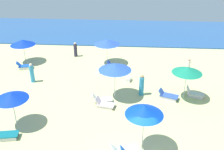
{
  "coord_description": "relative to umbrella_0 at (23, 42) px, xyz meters",
  "views": [
    {
      "loc": [
        -0.28,
        -9.1,
        9.87
      ],
      "look_at": [
        -1.54,
        8.42,
        1.2
      ],
      "focal_mm": 40.59,
      "sensor_mm": 36.0,
      "label": 1
    }
  ],
  "objects": [
    {
      "name": "beachgoer_4",
      "position": [
        4.59,
        1.89,
        -1.36
      ],
      "size": [
        0.5,
        0.5,
        1.51
      ],
      "rotation": [
        0.0,
        0.0,
        2.25
      ],
      "color": "#312C42",
      "rests_on": "ground_plane"
    },
    {
      "name": "lounge_chair_1_0",
      "position": [
        8.76,
        -0.85,
        -1.82
      ],
      "size": [
        1.56,
        0.96,
        0.7
      ],
      "rotation": [
        0.0,
        0.0,
        1.28
      ],
      "color": "silver",
      "rests_on": "ground_plane"
    },
    {
      "name": "ocean",
      "position": [
        10.37,
        11.0,
        -2.0
      ],
      "size": [
        60.0,
        11.85,
        0.12
      ],
      "primitive_type": "cube",
      "color": "#295795",
      "rests_on": "ground_plane"
    },
    {
      "name": "cooler_box_1",
      "position": [
        7.54,
        -1.82,
        -1.84
      ],
      "size": [
        0.61,
        0.64,
        0.43
      ],
      "primitive_type": "cube",
      "rotation": [
        0.0,
        0.0,
        0.92
      ],
      "color": "white",
      "rests_on": "ground_plane"
    },
    {
      "name": "lounge_chair_4_0",
      "position": [
        13.04,
        -5.89,
        -1.78
      ],
      "size": [
        1.55,
        1.1,
        0.68
      ],
      "rotation": [
        0.0,
        0.0,
        1.21
      ],
      "color": "silver",
      "rests_on": "ground_plane"
    },
    {
      "name": "umbrella_6",
      "position": [
        10.97,
        -11.31,
        0.5
      ],
      "size": [
        2.0,
        2.0,
        2.82
      ],
      "color": "silver",
      "rests_on": "ground_plane"
    },
    {
      "name": "lounge_chair_6_1",
      "position": [
        10.01,
        -11.81,
        -1.79
      ],
      "size": [
        1.66,
        1.14,
        0.67
      ],
      "rotation": [
        0.0,
        0.0,
        1.94
      ],
      "color": "silver",
      "rests_on": "ground_plane"
    },
    {
      "name": "cooler_box_0",
      "position": [
        10.14,
        -3.26,
        -1.89
      ],
      "size": [
        0.48,
        0.66,
        0.34
      ],
      "primitive_type": "cube",
      "rotation": [
        0.0,
        0.0,
        4.45
      ],
      "color": "white",
      "rests_on": "ground_plane"
    },
    {
      "name": "umbrella_1",
      "position": [
        8.0,
        0.29,
        0.13
      ],
      "size": [
        2.39,
        2.39,
        2.43
      ],
      "color": "silver",
      "rests_on": "ground_plane"
    },
    {
      "name": "umbrella_4",
      "position": [
        14.2,
        -5.78,
        0.28
      ],
      "size": [
        2.12,
        2.12,
        2.56
      ],
      "color": "silver",
      "rests_on": "ground_plane"
    },
    {
      "name": "umbrella_2",
      "position": [
        9.13,
        -5.91,
        0.4
      ],
      "size": [
        2.35,
        2.35,
        2.68
      ],
      "color": "silver",
      "rests_on": "ground_plane"
    },
    {
      "name": "beachgoer_5",
      "position": [
        2.16,
        -3.97,
        -1.27
      ],
      "size": [
        0.46,
        0.46,
        1.67
      ],
      "rotation": [
        0.0,
        0.0,
        3.61
      ],
      "color": "#3896C9",
      "rests_on": "ground_plane"
    },
    {
      "name": "beachgoer_2",
      "position": [
        15.21,
        -1.94,
        -1.28
      ],
      "size": [
        0.42,
        0.42,
        1.63
      ],
      "rotation": [
        0.0,
        0.0,
        3.9
      ],
      "color": "white",
      "rests_on": "ground_plane"
    },
    {
      "name": "lounge_chair_0_0",
      "position": [
        0.47,
        -1.5,
        -1.77
      ],
      "size": [
        1.47,
        0.96,
        0.73
      ],
      "rotation": [
        0.0,
        0.0,
        1.87
      ],
      "color": "silver",
      "rests_on": "ground_plane"
    },
    {
      "name": "lounge_chair_4_1",
      "position": [
        15.06,
        -5.43,
        -1.79
      ],
      "size": [
        1.43,
        0.93,
        0.76
      ],
      "rotation": [
        0.0,
        0.0,
        1.27
      ],
      "color": "silver",
      "rests_on": "ground_plane"
    },
    {
      "name": "lounge_chair_2_1",
      "position": [
        8.48,
        -7.3,
        -1.81
      ],
      "size": [
        1.42,
        0.9,
        0.7
      ],
      "rotation": [
        0.0,
        0.0,
        1.37
      ],
      "color": "silver",
      "rests_on": "ground_plane"
    },
    {
      "name": "beachgoer_0",
      "position": [
        11.11,
        -5.43,
        -1.27
      ],
      "size": [
        0.37,
        0.37,
        1.69
      ],
      "rotation": [
        0.0,
        0.0,
        4.69
      ],
      "color": "#2D8ABE",
      "rests_on": "ground_plane"
    },
    {
      "name": "umbrella_0",
      "position": [
        0.0,
        0.0,
        0.0
      ],
      "size": [
        2.33,
        2.33,
        2.31
      ],
      "color": "silver",
      "rests_on": "ground_plane"
    },
    {
      "name": "lounge_chair_3_0",
      "position": [
        3.05,
        -11.02,
        -1.79
      ],
      "size": [
        1.5,
        0.87,
        0.66
      ],
      "rotation": [
        0.0,
        0.0,
        1.74
      ],
      "color": "silver",
      "rests_on": "ground_plane"
    },
    {
      "name": "umbrella_3",
      "position": [
        3.18,
        -9.73,
        0.05
      ],
      "size": [
        2.02,
        2.02,
        2.34
      ],
      "color": "silver",
      "rests_on": "ground_plane"
    },
    {
      "name": "lounge_chair_2_0",
      "position": [
        8.22,
        -6.71,
        -1.82
      ],
      "size": [
        1.53,
        0.85,
        0.69
      ],
      "rotation": [
        0.0,
        0.0,
        1.77
      ],
      "color": "silver",
      "rests_on": "ground_plane"
    }
  ]
}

